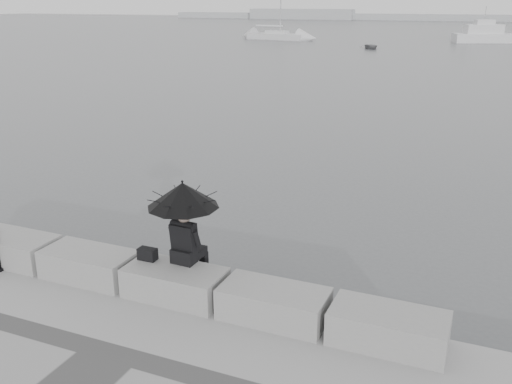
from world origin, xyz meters
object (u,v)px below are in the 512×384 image
at_px(motor_cruiser, 490,35).
at_px(dinghy, 371,46).
at_px(sailboat_left, 277,36).
at_px(seated_person, 183,204).

bearing_deg(motor_cruiser, dinghy, -146.97).
bearing_deg(motor_cruiser, sailboat_left, 170.94).
bearing_deg(seated_person, motor_cruiser, 90.11).
height_order(seated_person, sailboat_left, sailboat_left).
height_order(seated_person, dinghy, seated_person).
xyz_separation_m(seated_person, motor_cruiser, (2.30, 72.50, -1.11)).
height_order(motor_cruiser, dinghy, motor_cruiser).
height_order(sailboat_left, dinghy, sailboat_left).
xyz_separation_m(motor_cruiser, dinghy, (-11.67, -15.52, -0.64)).
bearing_deg(motor_cruiser, seated_person, -111.83).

